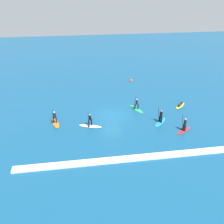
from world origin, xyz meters
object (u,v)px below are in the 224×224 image
at_px(surfer_on_green_board, 137,107).
at_px(surfer_on_blue_board, 161,120).
at_px(surfer_on_red_board, 184,127).
at_px(surfer_on_white_board, 90,124).
at_px(surfer_on_yellow_board, 180,105).
at_px(surfer_on_orange_board, 55,120).
at_px(marker_buoy, 131,80).

relative_size(surfer_on_green_board, surfer_on_blue_board, 1.15).
relative_size(surfer_on_red_board, surfer_on_white_board, 0.83).
distance_m(surfer_on_green_board, surfer_on_yellow_board, 6.66).
bearing_deg(surfer_on_orange_board, surfer_on_white_board, -123.66).
bearing_deg(surfer_on_yellow_board, surfer_on_orange_board, 141.64).
height_order(surfer_on_blue_board, marker_buoy, surfer_on_blue_board).
distance_m(surfer_on_green_board, surfer_on_white_board, 7.84).
bearing_deg(surfer_on_yellow_board, surfer_on_white_board, 149.91).
distance_m(surfer_on_orange_board, surfer_on_blue_board, 13.54).
distance_m(surfer_on_white_board, surfer_on_blue_board, 9.04).
xyz_separation_m(surfer_on_green_board, surfer_on_blue_board, (2.16, -4.14, 0.04)).
distance_m(surfer_on_red_board, surfer_on_orange_board, 16.17).
height_order(surfer_on_red_board, surfer_on_yellow_board, surfer_on_red_board).
distance_m(surfer_on_green_board, marker_buoy, 11.39).
bearing_deg(surfer_on_yellow_board, surfer_on_blue_board, 177.36).
bearing_deg(surfer_on_blue_board, surfer_on_orange_board, -56.75).
relative_size(surfer_on_yellow_board, surfer_on_orange_board, 0.86).
bearing_deg(surfer_on_red_board, surfer_on_orange_board, -48.40).
height_order(surfer_on_green_board, surfer_on_orange_board, surfer_on_green_board).
xyz_separation_m(surfer_on_red_board, surfer_on_orange_board, (-15.62, 4.17, -0.06)).
bearing_deg(marker_buoy, surfer_on_blue_board, -88.34).
xyz_separation_m(surfer_on_white_board, surfer_on_orange_board, (-4.39, 1.44, 0.06)).
bearing_deg(surfer_on_green_board, surfer_on_yellow_board, -110.38).
xyz_separation_m(surfer_on_green_board, surfer_on_yellow_board, (6.66, 0.14, -0.22)).
bearing_deg(surfer_on_green_board, surfer_on_red_board, -167.79).
height_order(surfer_on_orange_board, surfer_on_blue_board, surfer_on_blue_board).
relative_size(surfer_on_blue_board, marker_buoy, 2.53).
height_order(surfer_on_yellow_board, surfer_on_blue_board, surfer_on_blue_board).
xyz_separation_m(surfer_on_red_board, marker_buoy, (-2.64, 17.77, -0.35)).
distance_m(surfer_on_red_board, surfer_on_green_board, 7.83).
distance_m(surfer_on_white_board, marker_buoy, 17.31).
bearing_deg(surfer_on_blue_board, surfer_on_red_board, 83.83).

